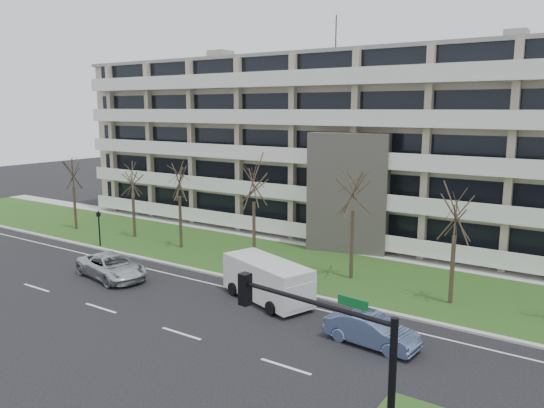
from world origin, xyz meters
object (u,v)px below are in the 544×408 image
Objects in this scene: silver_pickup at (112,266)px; pedestrian_signal at (99,224)px; traffic_signal at (333,370)px; blue_sedan at (371,330)px; white_van at (268,277)px.

pedestrian_signal is at bearing 67.34° from silver_pickup.
traffic_signal reaches higher than pedestrian_signal.
blue_sedan is 0.70× the size of white_van.
blue_sedan is at bearing -34.68° from pedestrian_signal.
blue_sedan is (17.86, 0.13, -0.04)m from silver_pickup.
pedestrian_signal is (-24.93, 4.57, 1.11)m from blue_sedan.
traffic_signal is (10.18, -11.91, 2.56)m from white_van.
traffic_signal is at bearing -158.14° from blue_sedan.
white_van is at bearing -67.62° from silver_pickup.
silver_pickup is 23.26m from traffic_signal.
traffic_signal is (3.03, -9.87, 3.22)m from blue_sedan.
silver_pickup is 0.91× the size of traffic_signal.
silver_pickup is 0.87× the size of white_van.
blue_sedan is 0.73× the size of traffic_signal.
traffic_signal is 31.53m from pedestrian_signal.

